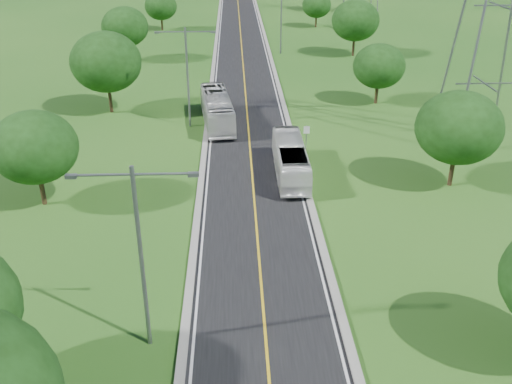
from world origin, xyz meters
TOP-DOWN VIEW (x-y plane):
  - ground at (0.00, 60.00)m, footprint 260.00×260.00m
  - road at (0.00, 66.00)m, footprint 8.00×150.00m
  - curb_left at (-4.25, 66.00)m, footprint 0.50×150.00m
  - curb_right at (4.25, 66.00)m, footprint 0.50×150.00m
  - speed_limit_sign at (5.20, 37.98)m, footprint 0.55×0.09m
  - streetlight_near_left at (-6.00, 12.00)m, footprint 5.90×0.25m
  - streetlight_mid_left at (-6.00, 45.00)m, footprint 5.90×0.25m
  - streetlight_far_right at (6.00, 78.00)m, footprint 5.90×0.25m
  - tree_lb at (-16.00, 28.00)m, footprint 6.30×6.30m
  - tree_lc at (-15.00, 50.00)m, footprint 7.56×7.56m
  - tree_ld at (-17.00, 74.00)m, footprint 6.72×6.72m
  - tree_le at (-14.50, 98.00)m, footprint 5.88×5.88m
  - tree_rb at (16.00, 30.00)m, footprint 6.72×6.72m
  - tree_rc at (15.00, 52.00)m, footprint 5.88×5.88m
  - tree_rd at (17.00, 76.00)m, footprint 7.14×7.14m
  - tree_re at (14.50, 100.00)m, footprint 5.46×5.46m
  - bus_outbound at (3.20, 32.40)m, footprint 2.42×10.23m
  - bus_inbound at (-3.20, 45.52)m, footprint 3.92×11.58m

SIDE VIEW (x-z plane):
  - ground at x=0.00m, z-range 0.00..0.00m
  - road at x=0.00m, z-range 0.00..0.06m
  - curb_left at x=-4.25m, z-range 0.00..0.22m
  - curb_right at x=4.25m, z-range 0.00..0.22m
  - bus_outbound at x=3.20m, z-range 0.06..2.91m
  - speed_limit_sign at x=5.20m, z-range 0.40..2.80m
  - bus_inbound at x=-3.20m, z-range 0.06..3.22m
  - tree_re at x=14.50m, z-range 0.85..7.20m
  - tree_le at x=-14.50m, z-range 0.91..7.75m
  - tree_rc at x=15.00m, z-range 0.91..7.75m
  - tree_lb at x=-16.00m, z-range 0.98..8.31m
  - tree_ld at x=-17.00m, z-range 1.05..8.86m
  - tree_rb at x=16.00m, z-range 1.05..8.86m
  - tree_rd at x=17.00m, z-range 1.11..9.42m
  - tree_lc at x=-15.00m, z-range 1.18..9.97m
  - streetlight_near_left at x=-6.00m, z-range 0.94..10.94m
  - streetlight_mid_left at x=-6.00m, z-range 0.94..10.94m
  - streetlight_far_right at x=6.00m, z-range 0.94..10.94m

